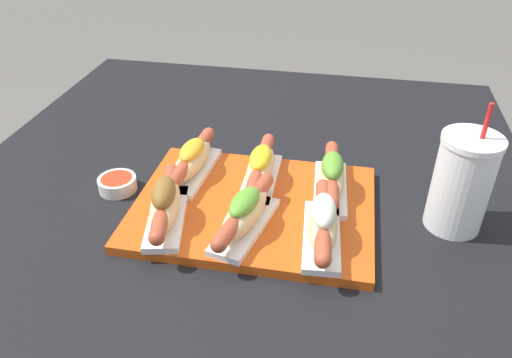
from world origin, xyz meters
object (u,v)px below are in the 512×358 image
serving_tray (254,207)px  hot_dog_1 (245,213)px  hot_dog_2 (323,222)px  hot_dog_5 (331,176)px  drink_cup (462,183)px  sauce_bowl (117,183)px  hot_dog_4 (261,167)px  hot_dog_3 (192,160)px  hot_dog_0 (165,204)px

serving_tray → hot_dog_1: size_ratio=2.03×
serving_tray → hot_dog_2: 0.16m
hot_dog_1 → hot_dog_2: (0.13, -0.00, 0.00)m
hot_dog_5 → drink_cup: 0.22m
drink_cup → serving_tray: bearing=-175.3°
hot_dog_2 → sauce_bowl: hot_dog_2 is taller
hot_dog_4 → hot_dog_5: hot_dog_5 is taller
hot_dog_5 → sauce_bowl: size_ratio=2.94×
hot_dog_1 → drink_cup: size_ratio=0.90×
sauce_bowl → drink_cup: 0.63m
serving_tray → hot_dog_2: size_ratio=2.00×
hot_dog_1 → hot_dog_4: (-0.00, 0.15, -0.00)m
hot_dog_2 → hot_dog_3: bearing=150.5°
hot_dog_4 → hot_dog_1: bearing=-89.9°
serving_tray → drink_cup: drink_cup is taller
hot_dog_4 → sauce_bowl: size_ratio=2.94×
hot_dog_3 → sauce_bowl: 0.15m
serving_tray → hot_dog_5: size_ratio=1.99×
hot_dog_0 → hot_dog_2: (0.27, 0.00, -0.00)m
hot_dog_4 → hot_dog_5: bearing=-2.8°
hot_dog_0 → drink_cup: size_ratio=0.90×
serving_tray → hot_dog_3: bearing=151.7°
hot_dog_0 → hot_dog_3: (0.00, 0.15, -0.00)m
hot_dog_3 → sauce_bowl: hot_dog_3 is taller
hot_dog_1 → hot_dog_4: 0.15m
hot_dog_2 → serving_tray: bearing=149.2°
hot_dog_3 → hot_dog_5: bearing=-2.2°
hot_dog_0 → hot_dog_5: 0.31m
serving_tray → hot_dog_5: 0.15m
hot_dog_4 → drink_cup: size_ratio=0.92×
hot_dog_0 → drink_cup: bearing=12.3°
hot_dog_5 → hot_dog_4: bearing=177.2°
hot_dog_1 → drink_cup: 0.37m
sauce_bowl → hot_dog_4: bearing=10.9°
serving_tray → hot_dog_3: 0.16m
hot_dog_4 → hot_dog_5: size_ratio=1.00×
hot_dog_5 → sauce_bowl: bearing=-173.5°
hot_dog_1 → hot_dog_3: (-0.14, 0.15, -0.00)m
hot_dog_1 → sauce_bowl: hot_dog_1 is taller
hot_dog_0 → hot_dog_1: 0.14m
hot_dog_3 → hot_dog_2: bearing=-29.5°
serving_tray → hot_dog_2: hot_dog_2 is taller
hot_dog_2 → hot_dog_5: 0.14m
serving_tray → hot_dog_0: 0.17m
sauce_bowl → drink_cup: (0.63, 0.01, 0.07)m
hot_dog_3 → sauce_bowl: bearing=-157.6°
hot_dog_2 → hot_dog_5: size_ratio=1.00×
sauce_bowl → drink_cup: bearing=1.1°
serving_tray → hot_dog_3: size_ratio=2.00×
hot_dog_0 → sauce_bowl: hot_dog_0 is taller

